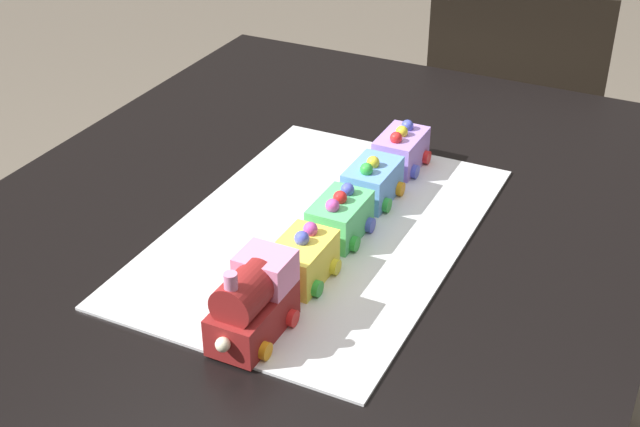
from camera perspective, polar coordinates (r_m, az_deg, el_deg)
name	(u,v)px	position (r m, az deg, el deg)	size (l,w,h in m)	color
dining_table	(297,293)	(1.33, -1.52, -5.16)	(1.40, 1.00, 0.74)	black
chair	(512,130)	(2.24, 12.38, 5.30)	(0.45, 0.45, 0.86)	black
cake_board	(320,232)	(1.27, 0.00, -1.24)	(0.60, 0.40, 0.00)	silver
cake_locomotive	(253,301)	(1.05, -4.38, -5.71)	(0.14, 0.08, 0.12)	maroon
cake_car_hopper_lemon	(302,259)	(1.16, -1.16, -3.00)	(0.10, 0.08, 0.07)	#F4E04C
cake_car_flatbed_mint_green	(340,217)	(1.25, 1.30, -0.26)	(0.10, 0.08, 0.07)	#59CC7A
cake_car_gondola_sky_blue	(372,182)	(1.34, 3.41, 2.06)	(0.10, 0.08, 0.07)	#669EEA
cake_car_tanker_lavender	(401,150)	(1.44, 5.27, 4.14)	(0.10, 0.08, 0.07)	#AD84E0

